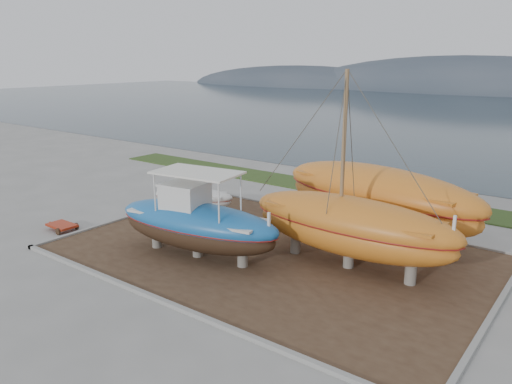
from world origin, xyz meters
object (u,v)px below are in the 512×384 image
Objects in this scene: white_dinghy at (194,201)px; orange_bare_hull at (377,204)px; red_trailer at (62,227)px; orange_sailboat at (353,173)px; blue_caique at (197,215)px.

orange_bare_hull is (9.75, 2.18, 1.03)m from white_dinghy.
white_dinghy is 10.05m from orange_bare_hull.
white_dinghy is at bearing 60.60° from red_trailer.
red_trailer is at bearing -138.26° from orange_bare_hull.
orange_bare_hull is at bearing 32.02° from red_trailer.
white_dinghy is at bearing 171.82° from orange_sailboat.
orange_bare_hull is 4.65× the size of red_trailer.
orange_bare_hull is 15.56m from red_trailer.
orange_sailboat reaches higher than white_dinghy.
blue_caique reaches higher than orange_bare_hull.
orange_sailboat reaches higher than blue_caique.
blue_caique is 1.74× the size of white_dinghy.
orange_sailboat is 14.85m from red_trailer.
orange_bare_hull is at bearing 43.48° from blue_caique.
orange_bare_hull is (5.26, 6.63, -0.18)m from blue_caique.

